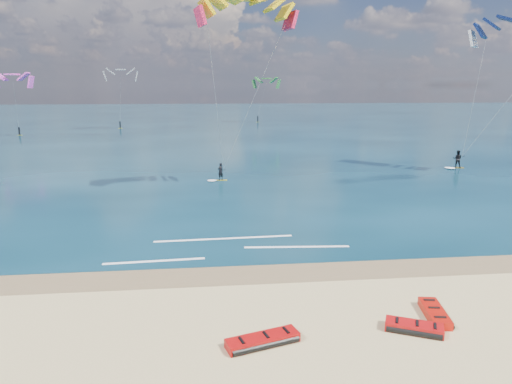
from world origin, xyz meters
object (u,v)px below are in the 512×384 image
at_px(packed_kite_mid, 414,331).
at_px(kitesurfer_main, 233,89).
at_px(packed_kite_left, 263,344).
at_px(kitesurfer_far, 492,84).
at_px(packed_kite_right, 434,317).

bearing_deg(packed_kite_mid, kitesurfer_main, 126.99).
bearing_deg(packed_kite_left, kitesurfer_far, 31.56).
relative_size(packed_kite_left, kitesurfer_far, 0.17).
relative_size(packed_kite_left, packed_kite_right, 1.19).
height_order(packed_kite_left, packed_kite_mid, packed_kite_mid).
relative_size(packed_kite_mid, kitesurfer_main, 0.13).
bearing_deg(kitesurfer_main, packed_kite_left, -86.34).
xyz_separation_m(packed_kite_left, kitesurfer_far, (26.09, 29.25, 8.76)).
height_order(packed_kite_mid, kitesurfer_main, kitesurfer_main).
relative_size(packed_kite_left, kitesurfer_main, 0.17).
bearing_deg(packed_kite_right, kitesurfer_main, 25.57).
height_order(packed_kite_mid, kitesurfer_far, kitesurfer_far).
bearing_deg(packed_kite_left, packed_kite_right, -6.68).
distance_m(packed_kite_left, packed_kite_mid, 5.54).
bearing_deg(kitesurfer_far, kitesurfer_main, -161.41).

